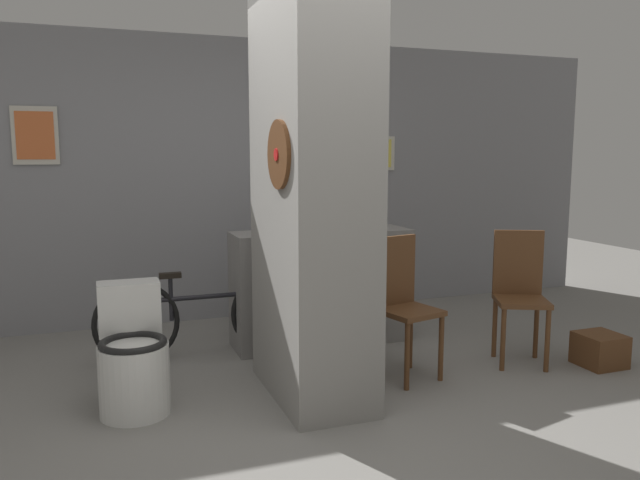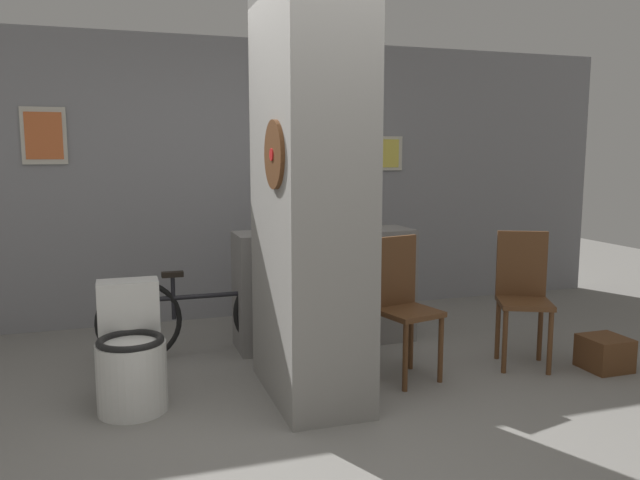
{
  "view_description": "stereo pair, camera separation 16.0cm",
  "coord_description": "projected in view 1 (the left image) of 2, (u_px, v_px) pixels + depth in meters",
  "views": [
    {
      "loc": [
        -1.18,
        -3.15,
        1.57
      ],
      "look_at": [
        0.31,
        0.93,
        0.95
      ],
      "focal_mm": 35.0,
      "sensor_mm": 36.0,
      "label": 1
    },
    {
      "loc": [
        -1.03,
        -3.2,
        1.57
      ],
      "look_at": [
        0.31,
        0.93,
        0.95
      ],
      "focal_mm": 35.0,
      "sensor_mm": 36.0,
      "label": 2
    }
  ],
  "objects": [
    {
      "name": "bottle_tall",
      "position": [
        343.0,
        217.0,
        5.13
      ],
      "size": [
        0.08,
        0.08,
        0.27
      ],
      "color": "olive",
      "rests_on": "counter_shelf"
    },
    {
      "name": "counter_shelf",
      "position": [
        322.0,
        287.0,
        5.11
      ],
      "size": [
        1.46,
        0.44,
        0.93
      ],
      "color": "gray",
      "rests_on": "ground_plane"
    },
    {
      "name": "ground_plane",
      "position": [
        324.0,
        429.0,
        3.55
      ],
      "size": [
        14.0,
        14.0,
        0.0
      ],
      "primitive_type": "plane",
      "color": "gray"
    },
    {
      "name": "bicycle",
      "position": [
        206.0,
        315.0,
        4.75
      ],
      "size": [
        1.65,
        0.42,
        0.68
      ],
      "color": "black",
      "rests_on": "ground_plane"
    },
    {
      "name": "floor_crate",
      "position": [
        600.0,
        350.0,
        4.59
      ],
      "size": [
        0.3,
        0.3,
        0.24
      ],
      "color": "brown",
      "rests_on": "ground_plane"
    },
    {
      "name": "bottle_short",
      "position": [
        328.0,
        219.0,
        5.14
      ],
      "size": [
        0.06,
        0.06,
        0.23
      ],
      "color": "#267233",
      "rests_on": "counter_shelf"
    },
    {
      "name": "toilet",
      "position": [
        133.0,
        360.0,
        3.78
      ],
      "size": [
        0.42,
        0.58,
        0.76
      ],
      "color": "silver",
      "rests_on": "ground_plane"
    },
    {
      "name": "pillar_center",
      "position": [
        312.0,
        195.0,
        3.9
      ],
      "size": [
        0.56,
        1.06,
        2.6
      ],
      "color": "gray",
      "rests_on": "ground_plane"
    },
    {
      "name": "wall_back",
      "position": [
        226.0,
        180.0,
        5.81
      ],
      "size": [
        8.0,
        0.09,
        2.6
      ],
      "color": "gray",
      "rests_on": "ground_plane"
    },
    {
      "name": "chair_by_doorway",
      "position": [
        520.0,
        291.0,
        4.64
      ],
      "size": [
        0.48,
        0.48,
        0.98
      ],
      "rotation": [
        0.0,
        0.0,
        -0.44
      ],
      "color": "brown",
      "rests_on": "ground_plane"
    },
    {
      "name": "chair_near_pillar",
      "position": [
        403.0,
        300.0,
        4.33
      ],
      "size": [
        0.44,
        0.44,
        0.98
      ],
      "rotation": [
        0.0,
        0.0,
        0.24
      ],
      "color": "brown",
      "rests_on": "ground_plane"
    }
  ]
}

